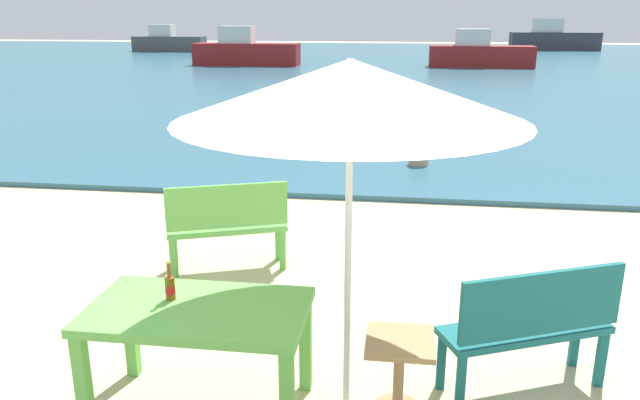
# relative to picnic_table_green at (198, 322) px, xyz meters

# --- Properties ---
(sea_water) EXTENTS (120.00, 50.00, 0.08)m
(sea_water) POSITION_rel_picnic_table_green_xyz_m (0.75, 29.96, -0.61)
(sea_water) COLOR #2D6075
(sea_water) RESTS_ON ground_plane
(picnic_table_green) EXTENTS (1.40, 0.80, 0.76)m
(picnic_table_green) POSITION_rel_picnic_table_green_xyz_m (0.00, 0.00, 0.00)
(picnic_table_green) COLOR #60B24C
(picnic_table_green) RESTS_ON ground_plane
(beer_bottle_amber) EXTENTS (0.07, 0.07, 0.26)m
(beer_bottle_amber) POSITION_rel_picnic_table_green_xyz_m (-0.21, 0.08, 0.20)
(beer_bottle_amber) COLOR brown
(beer_bottle_amber) RESTS_ON picnic_table_green
(patio_umbrella) EXTENTS (2.10, 2.10, 2.30)m
(patio_umbrella) POSITION_rel_picnic_table_green_xyz_m (0.94, 0.19, 1.47)
(patio_umbrella) COLOR silver
(patio_umbrella) RESTS_ON ground_plane
(side_table_wood) EXTENTS (0.44, 0.44, 0.54)m
(side_table_wood) POSITION_rel_picnic_table_green_xyz_m (1.29, 0.16, -0.30)
(side_table_wood) COLOR #9E7A51
(side_table_wood) RESTS_ON ground_plane
(bench_teal_center) EXTENTS (1.24, 0.81, 0.95)m
(bench_teal_center) POSITION_rel_picnic_table_green_xyz_m (2.17, 0.50, -0.11)
(bench_teal_center) COLOR #196066
(bench_teal_center) RESTS_ON ground_plane
(bench_green_left) EXTENTS (1.25, 0.76, 0.95)m
(bench_green_left) POSITION_rel_picnic_table_green_xyz_m (-0.47, 2.28, -0.11)
(bench_green_left) COLOR #60B24C
(bench_green_left) RESTS_ON ground_plane
(swimmer_person) EXTENTS (0.34, 0.34, 0.41)m
(swimmer_person) POSITION_rel_picnic_table_green_xyz_m (1.53, 6.97, -0.41)
(swimmer_person) COLOR tan
(swimmer_person) RESTS_ON sea_water
(boat_ferry) EXTENTS (5.35, 1.46, 1.94)m
(boat_ferry) POSITION_rel_picnic_table_green_xyz_m (-6.95, 27.87, 0.13)
(boat_ferry) COLOR maroon
(boat_ferry) RESTS_ON sea_water
(boat_fishing_trawler) EXTENTS (5.05, 1.38, 1.84)m
(boat_fishing_trawler) POSITION_rel_picnic_table_green_xyz_m (-15.53, 39.33, 0.09)
(boat_fishing_trawler) COLOR #4C4C4C
(boat_fishing_trawler) RESTS_ON sea_water
(boat_barge) EXTENTS (5.02, 1.37, 1.83)m
(boat_barge) POSITION_rel_picnic_table_green_xyz_m (4.79, 28.27, 0.09)
(boat_barge) COLOR maroon
(boat_barge) RESTS_ON sea_water
(boat_tanker) EXTENTS (6.22, 1.70, 2.26)m
(boat_tanker) POSITION_rel_picnic_table_green_xyz_m (11.81, 44.77, 0.24)
(boat_tanker) COLOR #38383F
(boat_tanker) RESTS_ON sea_water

